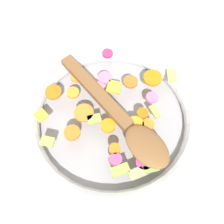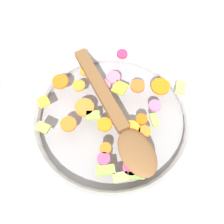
# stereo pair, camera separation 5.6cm
# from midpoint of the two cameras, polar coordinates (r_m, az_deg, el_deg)

# --- Properties ---
(ground_plane) EXTENTS (4.00, 4.00, 0.00)m
(ground_plane) POSITION_cam_midpoint_polar(r_m,az_deg,el_deg) (0.60, -2.64, -2.40)
(ground_plane) COLOR silver
(skillet) EXTENTS (0.37, 0.37, 0.05)m
(skillet) POSITION_cam_midpoint_polar(r_m,az_deg,el_deg) (0.58, -2.73, -1.51)
(skillet) COLOR gray
(skillet) RESTS_ON ground_plane
(chopped_vegetables) EXTENTS (0.27, 0.27, 0.01)m
(chopped_vegetables) POSITION_cam_midpoint_polar(r_m,az_deg,el_deg) (0.55, -2.63, -0.31)
(chopped_vegetables) COLOR orange
(chopped_vegetables) RESTS_ON skillet
(wooden_spoon) EXTENTS (0.25, 0.19, 0.01)m
(wooden_spoon) POSITION_cam_midpoint_polar(r_m,az_deg,el_deg) (0.53, -0.91, -1.88)
(wooden_spoon) COLOR brown
(wooden_spoon) RESTS_ON chopped_vegetables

